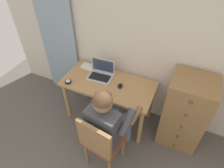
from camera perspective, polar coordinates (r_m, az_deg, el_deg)
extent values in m
cube|color=beige|center=(2.53, 13.48, 11.37)|extent=(4.80, 0.05, 2.50)
cube|color=#8EA3B7|center=(3.13, -15.71, 14.03)|extent=(0.61, 0.03, 2.19)
cube|color=tan|center=(2.69, -1.06, 0.04)|extent=(1.26, 0.61, 0.03)
cylinder|color=tan|center=(3.02, -12.93, -4.83)|extent=(0.06, 0.06, 0.68)
cylinder|color=tan|center=(2.67, 8.16, -12.37)|extent=(0.06, 0.06, 0.68)
cylinder|color=tan|center=(3.30, -8.18, 0.81)|extent=(0.06, 0.06, 0.68)
cylinder|color=tan|center=(2.98, 11.14, -5.22)|extent=(0.06, 0.06, 0.68)
cube|color=olive|center=(2.72, 20.28, -7.64)|extent=(0.52, 0.47, 1.06)
sphere|color=brown|center=(2.89, 17.44, -16.64)|extent=(0.04, 0.04, 0.04)
sphere|color=brown|center=(2.72, 18.37, -14.28)|extent=(0.04, 0.04, 0.04)
sphere|color=brown|center=(2.56, 19.40, -11.60)|extent=(0.04, 0.04, 0.04)
sphere|color=brown|center=(2.40, 20.54, -8.56)|extent=(0.04, 0.04, 0.04)
sphere|color=brown|center=(2.25, 21.82, -5.08)|extent=(0.04, 0.04, 0.04)
cube|color=brown|center=(2.42, -2.19, -15.75)|extent=(0.47, 0.46, 0.05)
cube|color=olive|center=(2.14, -5.17, -15.79)|extent=(0.42, 0.10, 0.42)
cylinder|color=olive|center=(2.64, 3.20, -17.69)|extent=(0.04, 0.04, 0.43)
cylinder|color=olive|center=(2.74, -3.15, -14.38)|extent=(0.04, 0.04, 0.43)
cylinder|color=olive|center=(2.52, -0.79, -23.03)|extent=(0.04, 0.04, 0.43)
cylinder|color=olive|center=(2.62, -7.40, -19.21)|extent=(0.04, 0.04, 0.43)
cylinder|color=#6B84AD|center=(2.46, 2.46, -12.46)|extent=(0.20, 0.42, 0.14)
cylinder|color=#6B84AD|center=(2.51, -1.13, -10.66)|extent=(0.20, 0.42, 0.14)
cylinder|color=#6B84AD|center=(2.76, 4.48, -12.56)|extent=(0.11, 0.11, 0.50)
cylinder|color=#6B84AD|center=(2.81, 1.22, -10.98)|extent=(0.11, 0.11, 0.50)
cube|color=#3F3F47|center=(2.18, -2.60, -12.07)|extent=(0.38, 0.25, 0.46)
cylinder|color=#3F3F47|center=(2.12, 4.38, -10.93)|extent=(0.13, 0.31, 0.25)
cylinder|color=#3F3F47|center=(2.27, -5.40, -6.12)|extent=(0.13, 0.31, 0.25)
cylinder|color=#846047|center=(2.31, 6.70, -9.12)|extent=(0.11, 0.28, 0.11)
cylinder|color=#846047|center=(2.45, -2.45, -4.85)|extent=(0.11, 0.28, 0.11)
sphere|color=#846047|center=(1.91, -2.76, -5.53)|extent=(0.20, 0.20, 0.20)
sphere|color=#513823|center=(1.89, -2.79, -4.91)|extent=(0.20, 0.20, 0.20)
cube|color=#B7BABF|center=(2.75, -3.50, 1.96)|extent=(0.36, 0.26, 0.02)
cube|color=black|center=(2.74, -3.59, 2.00)|extent=(0.30, 0.17, 0.00)
cube|color=#B7BABF|center=(2.77, -2.58, 5.41)|extent=(0.34, 0.03, 0.22)
cube|color=#2D3851|center=(2.77, -2.63, 5.34)|extent=(0.31, 0.02, 0.18)
ellipsoid|color=black|center=(2.61, 2.39, -0.54)|extent=(0.08, 0.11, 0.03)
cylinder|color=black|center=(2.74, -12.60, 0.66)|extent=(0.09, 0.09, 0.03)
cylinder|color=silver|center=(2.73, -12.65, 0.90)|extent=(0.06, 0.06, 0.00)
cube|color=silver|center=(2.97, -6.92, 5.04)|extent=(0.22, 0.16, 0.01)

